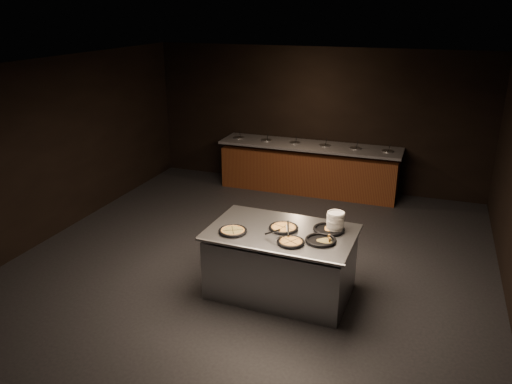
% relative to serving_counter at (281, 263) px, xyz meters
% --- Properties ---
extents(room, '(7.02, 8.02, 2.92)m').
position_rel_serving_counter_xyz_m(room, '(-0.64, 0.41, 1.02)').
color(room, black).
rests_on(room, ground).
extents(salad_bar, '(3.70, 0.83, 1.18)m').
position_rel_serving_counter_xyz_m(salad_bar, '(-0.64, 3.97, 0.00)').
color(salad_bar, '#5C3115').
rests_on(salad_bar, ground).
extents(serving_counter, '(1.93, 1.27, 0.91)m').
position_rel_serving_counter_xyz_m(serving_counter, '(0.00, 0.00, 0.00)').
color(serving_counter, '#A9ACB0').
rests_on(serving_counter, ground).
extents(plate_stack, '(0.23, 0.23, 0.24)m').
position_rel_serving_counter_xyz_m(plate_stack, '(0.65, 0.28, 0.59)').
color(plate_stack, white).
rests_on(plate_stack, serving_counter).
extents(pan_veggie_whole, '(0.37, 0.37, 0.04)m').
position_rel_serving_counter_xyz_m(pan_veggie_whole, '(-0.58, -0.26, 0.49)').
color(pan_veggie_whole, black).
rests_on(pan_veggie_whole, serving_counter).
extents(pan_cheese_whole, '(0.39, 0.39, 0.04)m').
position_rel_serving_counter_xyz_m(pan_cheese_whole, '(0.01, 0.06, 0.49)').
color(pan_cheese_whole, black).
rests_on(pan_cheese_whole, serving_counter).
extents(pan_cheese_slices_a, '(0.41, 0.41, 0.04)m').
position_rel_serving_counter_xyz_m(pan_cheese_slices_a, '(0.58, 0.22, 0.49)').
color(pan_cheese_slices_a, black).
rests_on(pan_cheese_slices_a, serving_counter).
extents(pan_cheese_slices_b, '(0.35, 0.35, 0.04)m').
position_rel_serving_counter_xyz_m(pan_cheese_slices_b, '(0.22, -0.31, 0.49)').
color(pan_cheese_slices_b, black).
rests_on(pan_cheese_slices_b, serving_counter).
extents(pan_veggie_slices, '(0.39, 0.39, 0.04)m').
position_rel_serving_counter_xyz_m(pan_veggie_slices, '(0.55, -0.13, 0.49)').
color(pan_veggie_slices, black).
rests_on(pan_veggie_slices, serving_counter).
extents(server_left, '(0.19, 0.32, 0.17)m').
position_rel_serving_counter_xyz_m(server_left, '(0.10, -0.07, 0.55)').
color(server_left, '#A9ACB0').
rests_on(server_left, serving_counter).
extents(server_right, '(0.36, 0.14, 0.17)m').
position_rel_serving_counter_xyz_m(server_right, '(0.02, -0.31, 0.56)').
color(server_right, '#A9ACB0').
rests_on(server_right, serving_counter).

